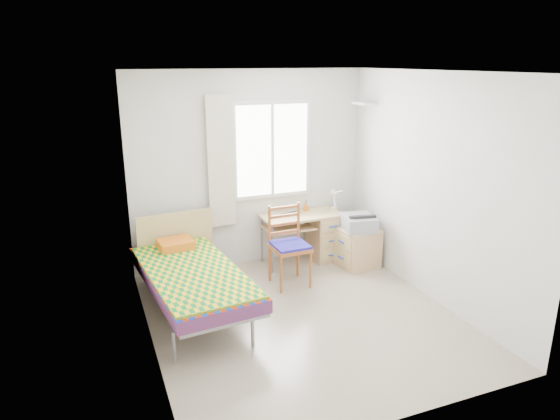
# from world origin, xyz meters

# --- Properties ---
(floor) EXTENTS (3.50, 3.50, 0.00)m
(floor) POSITION_xyz_m (0.00, 0.00, 0.00)
(floor) COLOR #BCAD93
(floor) RESTS_ON ground
(ceiling) EXTENTS (3.50, 3.50, 0.00)m
(ceiling) POSITION_xyz_m (0.00, 0.00, 2.60)
(ceiling) COLOR white
(ceiling) RESTS_ON wall_back
(wall_back) EXTENTS (3.20, 0.00, 3.20)m
(wall_back) POSITION_xyz_m (0.00, 1.75, 1.30)
(wall_back) COLOR silver
(wall_back) RESTS_ON ground
(wall_left) EXTENTS (0.00, 3.50, 3.50)m
(wall_left) POSITION_xyz_m (-1.60, 0.00, 1.30)
(wall_left) COLOR silver
(wall_left) RESTS_ON ground
(wall_right) EXTENTS (0.00, 3.50, 3.50)m
(wall_right) POSITION_xyz_m (1.60, 0.00, 1.30)
(wall_right) COLOR silver
(wall_right) RESTS_ON ground
(window) EXTENTS (1.10, 0.04, 1.30)m
(window) POSITION_xyz_m (0.30, 1.73, 1.55)
(window) COLOR white
(window) RESTS_ON wall_back
(curtain) EXTENTS (0.35, 0.05, 1.70)m
(curtain) POSITION_xyz_m (-0.42, 1.68, 1.45)
(curtain) COLOR beige
(curtain) RESTS_ON wall_back
(floating_shelf) EXTENTS (0.20, 0.32, 0.03)m
(floating_shelf) POSITION_xyz_m (1.49, 1.40, 2.15)
(floating_shelf) COLOR white
(floating_shelf) RESTS_ON wall_right
(bed) EXTENTS (1.14, 2.12, 0.88)m
(bed) POSITION_xyz_m (-1.08, 0.65, 0.43)
(bed) COLOR gray
(bed) RESTS_ON floor
(desk) EXTENTS (1.10, 0.52, 0.69)m
(desk) POSITION_xyz_m (0.91, 1.46, 0.38)
(desk) COLOR tan
(desk) RESTS_ON floor
(chair) EXTENTS (0.45, 0.45, 1.01)m
(chair) POSITION_xyz_m (0.20, 0.89, 0.56)
(chair) COLOR #9A541D
(chair) RESTS_ON floor
(cabinet) EXTENTS (0.55, 0.49, 0.53)m
(cabinet) POSITION_xyz_m (1.27, 1.02, 0.27)
(cabinet) COLOR tan
(cabinet) RESTS_ON floor
(printer) EXTENTS (0.47, 0.52, 0.20)m
(printer) POSITION_xyz_m (1.25, 1.02, 0.64)
(printer) COLOR #A0A2A7
(printer) RESTS_ON cabinet
(laptop) EXTENTS (0.31, 0.23, 0.02)m
(laptop) POSITION_xyz_m (0.49, 1.48, 0.70)
(laptop) COLOR black
(laptop) RESTS_ON desk
(pen_cup) EXTENTS (0.09, 0.09, 0.09)m
(pen_cup) POSITION_xyz_m (0.75, 1.60, 0.73)
(pen_cup) COLOR orange
(pen_cup) RESTS_ON desk
(task_lamp) EXTENTS (0.21, 0.30, 0.35)m
(task_lamp) POSITION_xyz_m (1.10, 1.42, 0.90)
(task_lamp) COLOR white
(task_lamp) RESTS_ON desk
(book) EXTENTS (0.23, 0.26, 0.02)m
(book) POSITION_xyz_m (0.47, 1.43, 0.59)
(book) COLOR gray
(book) RESTS_ON desk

